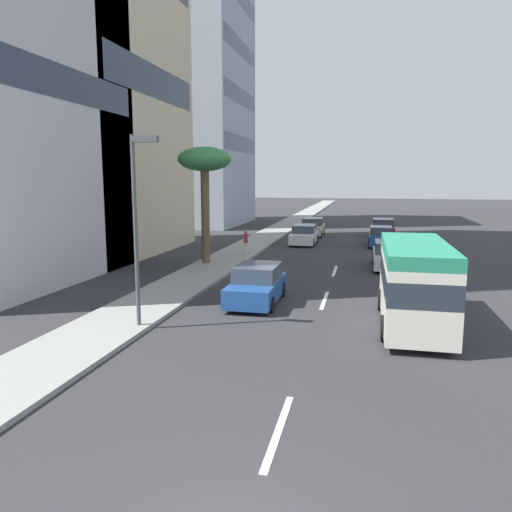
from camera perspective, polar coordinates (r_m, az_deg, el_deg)
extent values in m
plane|color=#2D2D30|center=(37.65, 10.00, 0.89)|extent=(198.00, 198.00, 0.00)
cube|color=gray|center=(38.58, -0.44, 1.33)|extent=(162.00, 2.92, 0.15)
cube|color=silver|center=(10.82, 2.63, -19.46)|extent=(3.20, 0.16, 0.01)
cube|color=silver|center=(21.44, 7.92, -5.07)|extent=(3.20, 0.16, 0.01)
cube|color=silver|center=(28.24, 9.09, -1.72)|extent=(3.20, 0.16, 0.01)
cube|color=beige|center=(45.67, 6.55, 3.07)|extent=(4.75, 1.88, 0.79)
cube|color=#38424C|center=(45.84, 6.60, 3.99)|extent=(2.61, 1.73, 0.65)
cylinder|color=black|center=(44.16, 7.46, 2.53)|extent=(0.64, 0.22, 0.64)
cylinder|color=black|center=(44.34, 5.23, 2.59)|extent=(0.64, 0.22, 0.64)
cylinder|color=black|center=(47.07, 7.79, 2.91)|extent=(0.64, 0.22, 0.64)
cylinder|color=black|center=(47.25, 5.69, 2.97)|extent=(0.64, 0.22, 0.64)
cube|color=silver|center=(18.20, 17.78, -3.49)|extent=(6.69, 2.13, 2.29)
cube|color=#268C66|center=(17.97, 17.99, 0.77)|extent=(6.69, 2.13, 0.44)
cube|color=#28333D|center=(18.11, 17.85, -2.14)|extent=(6.70, 2.14, 0.76)
cylinder|color=black|center=(20.23, 14.31, -4.90)|extent=(0.84, 0.26, 0.84)
cylinder|color=black|center=(20.41, 20.02, -5.05)|extent=(0.84, 0.26, 0.84)
cylinder|color=black|center=(16.49, 14.68, -8.06)|extent=(0.84, 0.26, 0.84)
cylinder|color=black|center=(16.70, 21.71, -8.20)|extent=(0.84, 0.26, 0.84)
cube|color=silver|center=(29.78, 15.11, -0.27)|extent=(4.58, 1.78, 0.78)
cube|color=#38424C|center=(29.46, 15.18, 1.03)|extent=(2.52, 1.63, 0.64)
cylinder|color=black|center=(31.20, 13.48, -0.26)|extent=(0.64, 0.22, 0.64)
cylinder|color=black|center=(31.27, 16.47, -0.36)|extent=(0.64, 0.22, 0.64)
cylinder|color=black|center=(28.40, 13.56, -1.15)|extent=(0.64, 0.22, 0.64)
cylinder|color=black|center=(28.48, 16.84, -1.26)|extent=(0.64, 0.22, 0.64)
cube|color=#1E478C|center=(20.68, 0.07, -3.91)|extent=(4.31, 1.85, 0.78)
cube|color=#38424C|center=(20.74, 0.20, -1.88)|extent=(2.37, 1.71, 0.64)
cylinder|color=black|center=(19.29, 1.69, -5.60)|extent=(0.64, 0.22, 0.64)
cylinder|color=black|center=(19.68, -3.21, -5.33)|extent=(0.64, 0.22, 0.64)
cylinder|color=black|center=(21.85, 3.02, -3.89)|extent=(0.64, 0.22, 0.64)
cylinder|color=black|center=(22.19, -1.33, -3.68)|extent=(0.64, 0.22, 0.64)
cube|color=white|center=(39.47, 5.58, 2.15)|extent=(4.52, 1.85, 0.75)
cube|color=#38424C|center=(39.62, 5.63, 3.17)|extent=(2.49, 1.70, 0.61)
cylinder|color=black|center=(38.02, 6.58, 1.53)|extent=(0.64, 0.22, 0.64)
cylinder|color=black|center=(38.23, 4.05, 1.61)|extent=(0.64, 0.22, 0.64)
cylinder|color=black|center=(40.79, 7.00, 2.02)|extent=(0.64, 0.22, 0.64)
cylinder|color=black|center=(40.98, 4.63, 2.09)|extent=(0.64, 0.22, 0.64)
cube|color=#1E478C|center=(39.35, 14.18, 1.91)|extent=(4.20, 1.75, 0.76)
cube|color=#38424C|center=(39.07, 14.23, 2.88)|extent=(2.31, 1.61, 0.62)
cylinder|color=black|center=(40.66, 12.99, 1.83)|extent=(0.64, 0.22, 0.64)
cylinder|color=black|center=(40.70, 15.26, 1.76)|extent=(0.64, 0.22, 0.64)
cylinder|color=black|center=(38.07, 13.00, 1.37)|extent=(0.64, 0.22, 0.64)
cylinder|color=black|center=(38.12, 15.43, 1.29)|extent=(0.64, 0.22, 0.64)
cube|color=#A51E1E|center=(45.39, 14.42, 2.84)|extent=(4.47, 1.89, 0.83)
cube|color=#38424C|center=(45.09, 14.47, 3.76)|extent=(2.46, 1.74, 0.68)
cylinder|color=black|center=(46.77, 13.29, 2.72)|extent=(0.64, 0.22, 0.64)
cylinder|color=black|center=(46.83, 15.43, 2.64)|extent=(0.64, 0.22, 0.64)
cylinder|color=black|center=(44.02, 13.33, 2.34)|extent=(0.64, 0.22, 0.64)
cylinder|color=black|center=(44.08, 15.60, 2.27)|extent=(0.64, 0.22, 0.64)
cylinder|color=beige|center=(33.13, -1.23, 0.87)|extent=(0.14, 0.14, 0.76)
cylinder|color=beige|center=(33.29, -1.17, 0.91)|extent=(0.14, 0.14, 0.76)
cube|color=red|center=(33.12, -1.20, 2.06)|extent=(0.32, 0.22, 0.60)
sphere|color=#9E7251|center=(33.08, -1.21, 2.76)|extent=(0.21, 0.21, 0.21)
cylinder|color=brown|center=(29.66, -5.87, 4.67)|extent=(0.50, 0.50, 5.68)
ellipsoid|color=#388442|center=(29.60, -5.97, 11.08)|extent=(3.15, 3.15, 1.42)
cylinder|color=#4C4C51|center=(17.11, -13.74, 2.66)|extent=(0.14, 0.14, 6.43)
cube|color=#4C4C51|center=(16.87, -12.72, 13.05)|extent=(0.24, 0.90, 0.20)
cube|color=#2D3847|center=(26.20, -20.78, 18.04)|extent=(11.80, 0.08, 1.59)
cube|color=#2D3847|center=(35.08, -11.66, 19.12)|extent=(13.24, 0.08, 2.13)
cube|color=#99A3B2|center=(59.18, -7.15, 21.21)|extent=(14.45, 10.64, 35.70)
cube|color=#2D3847|center=(56.40, -1.77, 12.79)|extent=(13.29, 0.08, 1.79)
cube|color=#2D3847|center=(56.98, -1.80, 17.95)|extent=(13.29, 0.08, 1.79)
cube|color=#2D3847|center=(58.02, -1.83, 22.97)|extent=(13.29, 0.08, 1.79)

